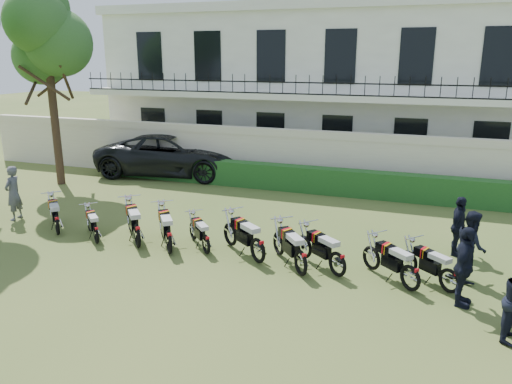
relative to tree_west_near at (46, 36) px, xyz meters
The scene contains 20 objects.
ground 11.83m from the tree_west_near, 29.14° to the right, with size 100.00×100.00×0.00m, color #3C5421.
perimeter_wall 10.56m from the tree_west_near, 18.53° to the left, with size 30.00×0.35×2.30m.
hedge 11.54m from the tree_west_near, 12.48° to the left, with size 18.00×0.60×1.00m, color #1A4B1C.
building 12.86m from the tree_west_near, 45.01° to the left, with size 20.40×9.60×7.40m.
tree_west_near is the anchor object (origin of this frame).
motorcycle_0 8.47m from the tree_west_near, 50.68° to the right, with size 1.43×1.38×1.03m.
motorcycle_1 9.45m from the tree_west_near, 42.82° to the right, with size 1.28×1.21×0.92m.
motorcycle_2 10.14m from the tree_west_near, 36.42° to the right, with size 1.47×1.66×1.15m.
motorcycle_3 10.94m from the tree_west_near, 33.18° to the right, with size 1.32×1.71×1.13m.
motorcycle_4 11.53m from the tree_west_near, 28.77° to the right, with size 1.24×1.29×0.93m.
motorcycle_5 12.72m from the tree_west_near, 25.59° to the right, with size 1.70×1.35×1.13m.
motorcycle_6 13.89m from the tree_west_near, 24.70° to the right, with size 1.37×1.61×1.10m.
motorcycle_7 14.52m from the tree_west_near, 22.25° to the right, with size 1.57×1.29×1.06m.
motorcycle_8 16.06m from the tree_west_near, 20.51° to the right, with size 1.48×1.35×1.04m.
motorcycle_9 16.75m from the tree_west_near, 18.82° to the right, with size 1.42×1.24×0.98m.
suv 6.83m from the tree_west_near, 40.04° to the left, with size 3.02×6.56×1.82m, color black.
inspector 6.83m from the tree_west_near, 67.11° to the right, with size 0.65×0.42×1.77m, color slate.
officer_2 16.97m from the tree_west_near, 20.14° to the right, with size 1.03×0.43×1.76m, color black.
officer_4 16.75m from the tree_west_near, 15.07° to the right, with size 0.83×0.64×1.70m, color black.
officer_5 16.24m from the tree_west_near, ahead, with size 0.95×0.39×1.62m, color black.
Camera 1 is at (5.41, -11.17, 5.19)m, focal length 35.00 mm.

